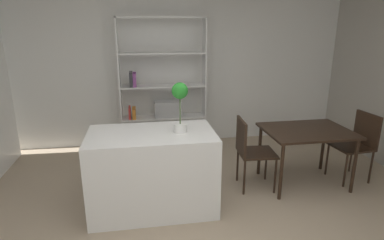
% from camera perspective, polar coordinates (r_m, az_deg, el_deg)
% --- Properties ---
extents(ground_plane, '(8.60, 8.60, 0.00)m').
position_cam_1_polar(ground_plane, '(3.34, 0.73, -20.66)').
color(ground_plane, tan).
extents(back_partition, '(6.26, 0.06, 2.83)m').
position_cam_1_polar(back_partition, '(5.52, -4.59, 10.25)').
color(back_partition, white).
rests_on(back_partition, ground_plane).
extents(kitchen_island, '(1.38, 0.80, 0.91)m').
position_cam_1_polar(kitchen_island, '(3.65, -7.04, -9.01)').
color(kitchen_island, white).
rests_on(kitchen_island, ground_plane).
extents(potted_plant_on_island, '(0.17, 0.17, 0.54)m').
position_cam_1_polar(potted_plant_on_island, '(3.39, -2.17, 3.41)').
color(potted_plant_on_island, white).
rests_on(potted_plant_on_island, kitchen_island).
extents(open_bookshelf, '(1.39, 0.31, 2.15)m').
position_cam_1_polar(open_bookshelf, '(5.25, -5.40, 4.88)').
color(open_bookshelf, white).
rests_on(open_bookshelf, ground_plane).
extents(dining_table, '(1.08, 0.82, 0.74)m').
position_cam_1_polar(dining_table, '(4.35, 19.79, -2.63)').
color(dining_table, black).
rests_on(dining_table, ground_plane).
extents(dining_chair_window_side, '(0.49, 0.46, 0.92)m').
position_cam_1_polar(dining_chair_window_side, '(4.80, 27.56, -3.26)').
color(dining_chair_window_side, black).
rests_on(dining_chair_window_side, ground_plane).
extents(dining_chair_island_side, '(0.48, 0.46, 0.91)m').
position_cam_1_polar(dining_chair_island_side, '(4.08, 10.23, -4.84)').
color(dining_chair_island_side, black).
rests_on(dining_chair_island_side, ground_plane).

